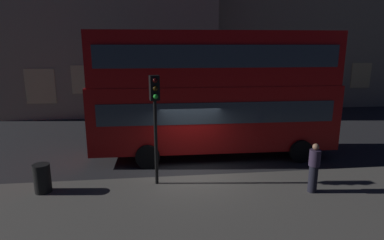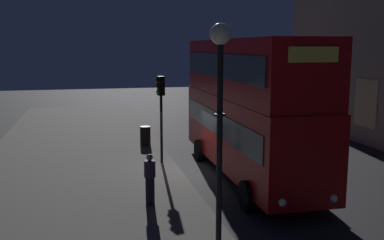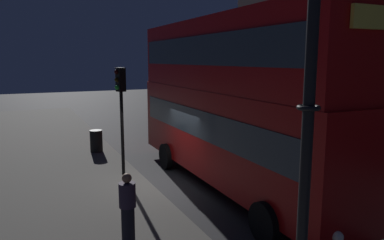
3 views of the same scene
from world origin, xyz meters
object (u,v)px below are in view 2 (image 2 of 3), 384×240
object	(u,v)px
double_decker_bus	(247,102)
pedestrian	(150,179)
traffic_light_near_kerb	(161,101)
street_lamp	(220,93)
litter_bin	(145,136)

from	to	relation	value
double_decker_bus	pedestrian	size ratio (longest dim) A/B	6.37
traffic_light_near_kerb	pedestrian	distance (m)	5.77
traffic_light_near_kerb	street_lamp	world-z (taller)	street_lamp
double_decker_bus	litter_bin	bearing A→B (deg)	-152.12
traffic_light_near_kerb	pedestrian	world-z (taller)	traffic_light_near_kerb
pedestrian	litter_bin	xyz separation A→B (m)	(-9.16, 1.03, -0.38)
pedestrian	litter_bin	distance (m)	9.23
street_lamp	pedestrian	xyz separation A→B (m)	(-4.36, -1.06, -3.28)
double_decker_bus	litter_bin	distance (m)	7.72
double_decker_bus	street_lamp	distance (m)	7.85
double_decker_bus	traffic_light_near_kerb	bearing A→B (deg)	-129.44
double_decker_bus	pedestrian	bearing A→B (deg)	-57.90
pedestrian	litter_bin	size ratio (longest dim) A/B	1.73
traffic_light_near_kerb	street_lamp	bearing A→B (deg)	-14.71
street_lamp	pedestrian	size ratio (longest dim) A/B	3.33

